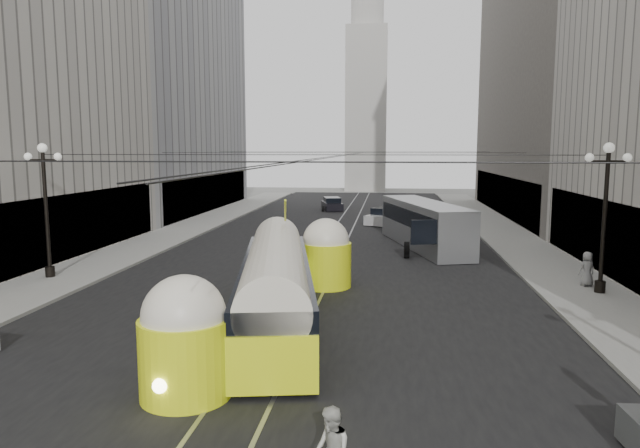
# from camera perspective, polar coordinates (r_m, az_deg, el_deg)

# --- Properties ---
(road) EXTENTS (20.00, 85.00, 0.02)m
(road) POSITION_cam_1_polar(r_m,az_deg,el_deg) (40.27, 1.77, -1.43)
(road) COLOR black
(road) RESTS_ON ground
(sidewalk_left) EXTENTS (4.00, 72.00, 0.15)m
(sidewalk_left) POSITION_cam_1_polar(r_m,az_deg,el_deg) (46.25, -12.80, -0.36)
(sidewalk_left) COLOR gray
(sidewalk_left) RESTS_ON ground
(sidewalk_right) EXTENTS (4.00, 72.00, 0.15)m
(sidewalk_right) POSITION_cam_1_polar(r_m,az_deg,el_deg) (44.37, 17.82, -0.86)
(sidewalk_right) COLOR gray
(sidewalk_right) RESTS_ON ground
(rail_left) EXTENTS (0.12, 85.00, 0.04)m
(rail_left) POSITION_cam_1_polar(r_m,az_deg,el_deg) (40.34, 0.71, -1.41)
(rail_left) COLOR gray
(rail_left) RESTS_ON ground
(rail_right) EXTENTS (0.12, 85.00, 0.04)m
(rail_right) POSITION_cam_1_polar(r_m,az_deg,el_deg) (40.21, 2.84, -1.45)
(rail_right) COLOR gray
(rail_right) RESTS_ON ground
(building_left_far) EXTENTS (12.60, 28.60, 28.60)m
(building_left_far) POSITION_cam_1_polar(r_m,az_deg,el_deg) (60.48, -16.64, 14.86)
(building_left_far) COLOR #999999
(building_left_far) RESTS_ON ground
(building_right_far) EXTENTS (12.60, 32.60, 32.60)m
(building_right_far) POSITION_cam_1_polar(r_m,az_deg,el_deg) (58.39, 24.25, 16.78)
(building_right_far) COLOR #514C47
(building_right_far) RESTS_ON ground
(distant_tower) EXTENTS (6.00, 6.00, 31.36)m
(distant_tower) POSITION_cam_1_polar(r_m,az_deg,el_deg) (87.63, 4.68, 13.19)
(distant_tower) COLOR #B2AFA8
(distant_tower) RESTS_ON ground
(lamppost_left_mid) EXTENTS (1.86, 0.44, 6.37)m
(lamppost_left_mid) POSITION_cam_1_polar(r_m,az_deg,el_deg) (29.97, -25.74, 1.96)
(lamppost_left_mid) COLOR black
(lamppost_left_mid) RESTS_ON sidewalk_left
(lamppost_right_mid) EXTENTS (1.86, 0.44, 6.37)m
(lamppost_right_mid) POSITION_cam_1_polar(r_m,az_deg,el_deg) (26.82, 26.61, 1.34)
(lamppost_right_mid) COLOR black
(lamppost_right_mid) RESTS_ON sidewalk_right
(catenary) EXTENTS (25.00, 72.00, 0.23)m
(catenary) POSITION_cam_1_polar(r_m,az_deg,el_deg) (38.77, 1.85, 6.96)
(catenary) COLOR black
(catenary) RESTS_ON ground
(streetcar) EXTENTS (4.55, 14.48, 3.20)m
(streetcar) POSITION_cam_1_polar(r_m,az_deg,el_deg) (20.26, -4.47, -5.91)
(streetcar) COLOR #E8F815
(streetcar) RESTS_ON ground
(city_bus) EXTENTS (5.38, 11.84, 2.91)m
(city_bus) POSITION_cam_1_polar(r_m,az_deg,el_deg) (36.89, 10.37, 0.13)
(city_bus) COLOR gray
(city_bus) RESTS_ON ground
(sedan_white_far) EXTENTS (3.53, 4.80, 1.40)m
(sedan_white_far) POSITION_cam_1_polar(r_m,az_deg,el_deg) (48.08, 6.56, 0.75)
(sedan_white_far) COLOR silver
(sedan_white_far) RESTS_ON ground
(sedan_dark_far) EXTENTS (2.69, 4.51, 1.33)m
(sedan_dark_far) POSITION_cam_1_polar(r_m,az_deg,el_deg) (58.72, 1.22, 1.98)
(sedan_dark_far) COLOR black
(sedan_dark_far) RESTS_ON ground
(pedestrian_sidewalk_right) EXTENTS (0.87, 0.68, 1.55)m
(pedestrian_sidewalk_right) POSITION_cam_1_polar(r_m,az_deg,el_deg) (28.24, 25.16, -4.09)
(pedestrian_sidewalk_right) COLOR gray
(pedestrian_sidewalk_right) RESTS_ON sidewalk_right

